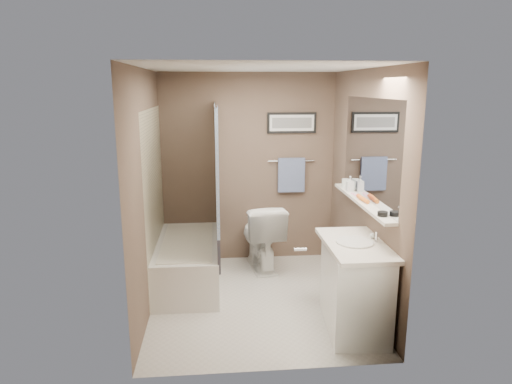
{
  "coord_description": "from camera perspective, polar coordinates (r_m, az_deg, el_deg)",
  "views": [
    {
      "loc": [
        -0.42,
        -4.47,
        2.23
      ],
      "look_at": [
        0.0,
        0.15,
        1.15
      ],
      "focal_mm": 32.0,
      "sensor_mm": 36.0,
      "label": 1
    }
  ],
  "objects": [
    {
      "name": "wall_right",
      "position": [
        4.82,
        13.05,
        0.44
      ],
      "size": [
        0.04,
        2.5,
        2.4
      ],
      "primitive_type": "cube",
      "color": "brown",
      "rests_on": "ground"
    },
    {
      "name": "vanity",
      "position": [
        4.43,
        12.22,
        -11.59
      ],
      "size": [
        0.57,
        0.94,
        0.8
      ],
      "primitive_type": "cube",
      "rotation": [
        0.0,
        0.0,
        -0.08
      ],
      "color": "white",
      "rests_on": "ground"
    },
    {
      "name": "art_frame",
      "position": [
        5.8,
        4.49,
        8.61
      ],
      "size": [
        0.62,
        0.02,
        0.26
      ],
      "primitive_type": "cube",
      "color": "black",
      "rests_on": "wall_back"
    },
    {
      "name": "toilet",
      "position": [
        5.69,
        0.66,
        -5.45
      ],
      "size": [
        0.57,
        0.87,
        0.84
      ],
      "primitive_type": "imported",
      "rotation": [
        0.0,
        0.0,
        3.27
      ],
      "color": "white",
      "rests_on": "ground"
    },
    {
      "name": "curtain_rod",
      "position": [
        4.97,
        -5.06,
        10.99
      ],
      "size": [
        0.02,
        1.55,
        0.02
      ],
      "primitive_type": "cylinder",
      "rotation": [
        1.57,
        0.0,
        0.0
      ],
      "color": "silver",
      "rests_on": "wall_left"
    },
    {
      "name": "curtain_upper",
      "position": [
        5.04,
        -4.91,
        3.58
      ],
      "size": [
        0.03,
        1.45,
        1.28
      ],
      "primitive_type": "cube",
      "color": "white",
      "rests_on": "curtain_rod"
    },
    {
      "name": "ground",
      "position": [
        5.01,
        0.16,
        -13.32
      ],
      "size": [
        2.5,
        2.5,
        0.0
      ],
      "primitive_type": "plane",
      "color": "beige",
      "rests_on": "ground"
    },
    {
      "name": "wall_left",
      "position": [
        4.63,
        -13.26,
        -0.09
      ],
      "size": [
        0.04,
        2.5,
        2.4
      ],
      "primitive_type": "cube",
      "color": "brown",
      "rests_on": "ground"
    },
    {
      "name": "faucet_knob",
      "position": [
        4.4,
        14.37,
        -5.29
      ],
      "size": [
        0.05,
        0.05,
        0.05
      ],
      "primitive_type": "sphere",
      "color": "white",
      "rests_on": "countertop"
    },
    {
      "name": "curtain_lower",
      "position": [
        5.23,
        -4.74,
        -5.32
      ],
      "size": [
        0.03,
        1.45,
        0.36
      ],
      "primitive_type": "cube",
      "color": "#263247",
      "rests_on": "curtain_rod"
    },
    {
      "name": "door",
      "position": [
        3.58,
        10.94,
        -7.18
      ],
      "size": [
        0.8,
        0.02,
        2.0
      ],
      "primitive_type": "cube",
      "color": "silver",
      "rests_on": "wall_front"
    },
    {
      "name": "wall_front",
      "position": [
        3.42,
        2.12,
        -4.39
      ],
      "size": [
        2.2,
        0.04,
        2.4
      ],
      "primitive_type": "cube",
      "color": "brown",
      "rests_on": "ground"
    },
    {
      "name": "glass_jar",
      "position": [
        5.22,
        11.12,
        1.08
      ],
      "size": [
        0.08,
        0.08,
        0.1
      ],
      "primitive_type": "cylinder",
      "color": "white",
      "rests_on": "shelf"
    },
    {
      "name": "pink_comb",
      "position": [
        4.89,
        12.24,
        -0.31
      ],
      "size": [
        0.05,
        0.16,
        0.01
      ],
      "primitive_type": "cube",
      "rotation": [
        0.0,
        0.0,
        0.13
      ],
      "color": "pink",
      "rests_on": "shelf"
    },
    {
      "name": "towel_bar",
      "position": [
        5.84,
        4.43,
        3.9
      ],
      "size": [
        0.6,
        0.02,
        0.02
      ],
      "primitive_type": "cylinder",
      "rotation": [
        0.0,
        1.57,
        0.0
      ],
      "color": "silver",
      "rests_on": "wall_back"
    },
    {
      "name": "tile_surround",
      "position": [
        5.16,
        -12.53,
        -1.0
      ],
      "size": [
        0.02,
        1.55,
        2.0
      ],
      "primitive_type": "cube",
      "color": "#BAAE8D",
      "rests_on": "wall_left"
    },
    {
      "name": "countertop",
      "position": [
        4.27,
        12.36,
        -6.47
      ],
      "size": [
        0.54,
        0.96,
        0.04
      ],
      "primitive_type": "cube",
      "color": "silver",
      "rests_on": "vanity"
    },
    {
      "name": "candle_bowl_near",
      "position": [
        4.15,
        15.54,
        -2.65
      ],
      "size": [
        0.09,
        0.09,
        0.04
      ],
      "primitive_type": "cylinder",
      "color": "black",
      "rests_on": "shelf"
    },
    {
      "name": "tub_rim",
      "position": [
        5.28,
        -8.54,
        -6.16
      ],
      "size": [
        0.56,
        1.36,
        0.02
      ],
      "primitive_type": "cube",
      "color": "silver",
      "rests_on": "bathtub"
    },
    {
      "name": "bathtub",
      "position": [
        5.37,
        -8.45,
        -8.68
      ],
      "size": [
        0.71,
        1.5,
        0.5
      ],
      "primitive_type": "cube",
      "rotation": [
        0.0,
        0.0,
        -0.0
      ],
      "color": "white",
      "rests_on": "ground"
    },
    {
      "name": "art_image",
      "position": [
        5.78,
        4.52,
        8.6
      ],
      "size": [
        0.5,
        0.0,
        0.13
      ],
      "primitive_type": "cube",
      "color": "#595959",
      "rests_on": "art_mat"
    },
    {
      "name": "art_mat",
      "position": [
        5.78,
        4.51,
        8.6
      ],
      "size": [
        0.56,
        0.0,
        0.2
      ],
      "primitive_type": "cube",
      "color": "white",
      "rests_on": "art_frame"
    },
    {
      "name": "soap_bottle",
      "position": [
        5.05,
        11.67,
        1.03
      ],
      "size": [
        0.07,
        0.08,
        0.16
      ],
      "primitive_type": "imported",
      "rotation": [
        0.0,
        0.0,
        -0.01
      ],
      "color": "#999999",
      "rests_on": "shelf"
    },
    {
      "name": "door_handle",
      "position": [
        3.56,
        5.55,
        -7.16
      ],
      "size": [
        0.1,
        0.02,
        0.02
      ],
      "primitive_type": "cylinder",
      "rotation": [
        0.0,
        1.57,
        0.0
      ],
      "color": "silver",
      "rests_on": "door"
    },
    {
      "name": "wall_back",
      "position": [
        5.8,
        -0.98,
        2.88
      ],
      "size": [
        2.2,
        0.04,
        2.4
      ],
      "primitive_type": "cube",
      "color": "brown",
      "rests_on": "ground"
    },
    {
      "name": "shelf",
      "position": [
        4.69,
        13.03,
        -1.16
      ],
      "size": [
        0.12,
        1.6,
        0.03
      ],
      "primitive_type": "cube",
      "color": "silver",
      "rests_on": "wall_right"
    },
    {
      "name": "mirror",
      "position": [
        4.61,
        14.01,
        5.13
      ],
      "size": [
        0.02,
        1.6,
        1.0
      ],
      "primitive_type": "cube",
      "color": "silver",
      "rests_on": "wall_right"
    },
    {
      "name": "towel",
      "position": [
        5.85,
        4.44,
        2.13
      ],
      "size": [
        0.34,
        0.05,
        0.44
      ],
      "primitive_type": "cube",
      "color": "#8598C2",
      "rests_on": "towel_bar"
    },
    {
      "name": "hair_brush_back",
      "position": [
        4.68,
        13.08,
        -0.74
      ],
      "size": [
        0.05,
        0.22,
        0.04
      ],
      "primitive_type": "cylinder",
      "rotation": [
        1.57,
        0.0,
        0.04
      ],
      "color": "#E35320",
      "rests_on": "shelf"
    },
    {
      "name": "faucet_spout",
      "position": [
        4.31,
        14.83,
        -5.45
      ],
      "size": [
        0.02,
        0.02,
        0.1
      ],
      "primitive_type": "cylinder",
      "color": "silver",
      "rests_on": "countertop"
    },
    {
      "name": "sink_basin",
      "position": [
        4.26,
        12.25,
        -6.12
      ],
      "size": [
        0.34,
        0.34,
        0.01
      ],
      "primitive_type": "cylinder",
      "color": "silver",
      "rests_on": "countertop"
    },
    {
      "name": "hair_brush_front",
      "position": [
        4.63,
        13.28,
        -0.9
      ],
      "size": [
        0.06,
        0.22,
        0.04
      ],
      "primitive_type": "cylinder",
      "rotation": [
        1.57,
        0.0,
        0.07
      ],
      "color": "orange",
      "rests_on": "shelf"
    },
    {
      "name": "ceiling",
      "position": [
        4.49,
        0.18,
        15.03
      ],
      "size": [
        2.2,
        2.5,
        0.04
      ],
      "primitive_type": "cube",
      "color": "white",
      "rests_on": "wall_back"
    }
  ]
}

